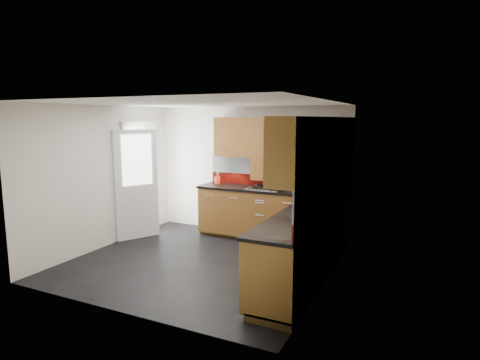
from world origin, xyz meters
The scene contains 14 objects.
room centered at (0.00, 0.00, 1.50)m, with size 4.00×3.80×2.64m.
base_cabinets centered at (1.07, 0.72, 0.44)m, with size 2.70×3.20×0.95m.
countertop centered at (1.05, 0.70, 0.92)m, with size 2.72×3.22×0.04m.
backsplash centered at (1.28, 0.93, 1.21)m, with size 2.70×3.20×0.54m.
upper_cabinets centered at (1.23, 0.78, 1.84)m, with size 2.50×3.20×0.72m.
extractor_hood centered at (0.45, 1.64, 1.28)m, with size 0.60×0.33×0.40m, color #5C3914.
glass_cabinet centered at (1.71, 1.07, 1.87)m, with size 0.32×0.80×0.66m.
back_door centered at (-1.78, 0.75, 1.03)m, with size 0.42×1.19×2.04m.
gas_hob centered at (0.45, 1.47, 0.96)m, with size 0.61×0.53×0.05m.
utensil_pot centered at (-0.61, 1.63, 1.03)m, with size 0.11×0.11×0.39m.
toaster centered at (1.60, 1.55, 1.03)m, with size 0.28×0.22×0.18m.
food_processor centered at (1.60, 1.08, 1.08)m, with size 0.18×0.18×0.30m.
paper_towel centered at (1.71, 0.50, 1.08)m, with size 0.13×0.13×0.27m, color white.
orange_cloth centered at (1.62, 0.88, 0.95)m, with size 0.15×0.13×0.02m, color red.
Camera 1 is at (3.06, -5.07, 2.17)m, focal length 30.00 mm.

